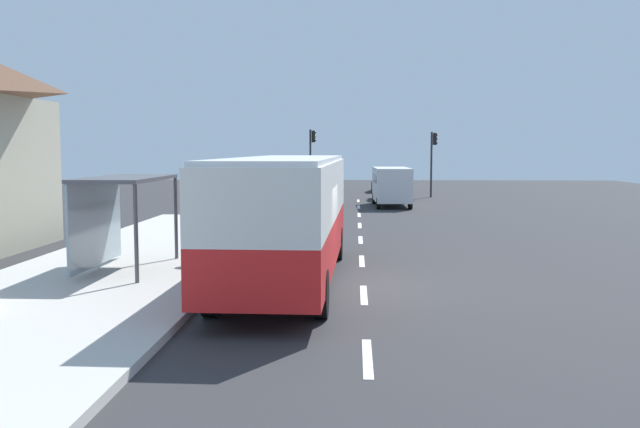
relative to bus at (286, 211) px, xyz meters
name	(u,v)px	position (x,y,z in m)	size (l,w,h in m)	color
ground_plane	(354,226)	(1.71, 13.56, -1.86)	(56.00, 92.00, 0.04)	#2D2D30
sidewalk_platform	(126,268)	(-4.69, 1.56, -1.75)	(6.20, 30.00, 0.18)	beige
lane_stripe_seg_0	(367,358)	(1.96, -6.44, -1.84)	(0.16, 2.20, 0.01)	silver
lane_stripe_seg_1	(364,295)	(1.96, -1.44, -1.84)	(0.16, 2.20, 0.01)	silver
lane_stripe_seg_2	(362,261)	(1.96, 3.56, -1.84)	(0.16, 2.20, 0.01)	silver
lane_stripe_seg_3	(361,240)	(1.96, 8.56, -1.84)	(0.16, 2.20, 0.01)	silver
lane_stripe_seg_4	(360,226)	(1.96, 13.56, -1.84)	(0.16, 2.20, 0.01)	silver
lane_stripe_seg_5	(359,215)	(1.96, 18.56, -1.84)	(0.16, 2.20, 0.01)	silver
lane_stripe_seg_6	(359,207)	(1.96, 23.56, -1.84)	(0.16, 2.20, 0.01)	silver
lane_stripe_seg_7	(358,201)	(1.96, 28.56, -1.84)	(0.16, 2.20, 0.01)	silver
bus	(286,211)	(0.00, 0.00, 0.00)	(2.72, 11.06, 3.21)	red
white_van	(392,184)	(3.91, 24.23, -0.50)	(2.17, 5.26, 2.30)	silver
sedan_near	(383,182)	(4.02, 38.64, -1.05)	(2.06, 4.50, 1.52)	#195933
sedan_far	(389,188)	(4.01, 29.44, -1.05)	(2.01, 4.48, 1.52)	#A51919
recycling_bin_red	(205,247)	(-2.49, 1.76, -1.19)	(0.52, 0.52, 0.95)	red
recycling_bin_blue	(210,244)	(-2.49, 2.46, -1.19)	(0.52, 0.52, 0.95)	blue
recycling_bin_green	(215,241)	(-2.49, 3.16, -1.19)	(0.52, 0.52, 0.95)	green
recycling_bin_yellow	(219,238)	(-2.49, 3.86, -1.19)	(0.52, 0.52, 0.95)	yellow
traffic_light_near_side	(433,154)	(7.22, 32.31, 1.24)	(0.49, 0.28, 4.61)	#2D2D2D
traffic_light_far_side	(312,152)	(-1.39, 33.11, 1.36)	(0.49, 0.28, 4.80)	#2D2D2D
bus_shelter	(115,198)	(-4.70, 0.80, 0.25)	(1.80, 4.00, 2.50)	#4C4C51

